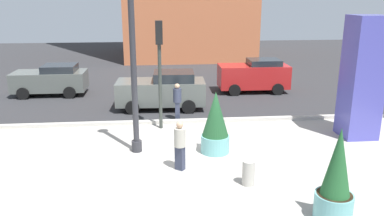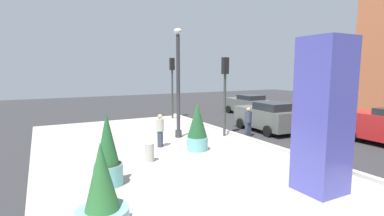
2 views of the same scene
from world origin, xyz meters
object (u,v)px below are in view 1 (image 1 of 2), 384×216
art_pillar_blue (362,78)px  potted_plant_curbside (215,124)px  lamp_post (134,72)px  potted_plant_mid_plaza (336,181)px  traffic_light_corner (159,57)px  car_intersection (163,90)px  concrete_bollard (248,173)px  car_curb_east (51,80)px  pedestrian_on_sidewalk (177,100)px  pedestrian_by_curb (180,144)px  car_passing_lane (254,75)px

art_pillar_blue → potted_plant_curbside: (-5.71, -1.08, -1.26)m
lamp_post → potted_plant_mid_plaza: (4.94, -4.81, -1.82)m
traffic_light_corner → lamp_post: bearing=-110.3°
potted_plant_mid_plaza → car_intersection: potted_plant_mid_plaza is taller
concrete_bollard → traffic_light_corner: (-2.41, 5.27, 2.58)m
lamp_post → car_intersection: bearing=79.0°
potted_plant_curbside → concrete_bollard: 2.67m
lamp_post → car_curb_east: (-4.98, 8.70, -2.00)m
potted_plant_mid_plaza → traffic_light_corner: traffic_light_corner is taller
lamp_post → art_pillar_blue: bearing=5.1°
pedestrian_on_sidewalk → potted_plant_curbside: bearing=-74.2°
lamp_post → car_intersection: (1.04, 5.40, -1.94)m
concrete_bollard → traffic_light_corner: bearing=114.6°
pedestrian_on_sidewalk → pedestrian_by_curb: bearing=-92.5°
concrete_bollard → car_passing_lane: car_passing_lane is taller
car_curb_east → potted_plant_curbside: bearing=-49.5°
potted_plant_curbside → art_pillar_blue: bearing=10.7°
potted_plant_curbside → pedestrian_on_sidewalk: bearing=105.8°
potted_plant_mid_plaza → pedestrian_by_curb: potted_plant_mid_plaza is taller
art_pillar_blue → pedestrian_on_sidewalk: bearing=158.0°
traffic_light_corner → car_passing_lane: 8.22m
concrete_bollard → pedestrian_by_curb: size_ratio=0.47×
art_pillar_blue → concrete_bollard: size_ratio=6.15×
potted_plant_mid_plaza → car_curb_east: 16.76m
car_intersection → pedestrian_by_curb: (0.37, -7.03, -0.02)m
potted_plant_mid_plaza → car_passing_lane: bearing=84.2°
lamp_post → potted_plant_curbside: 3.28m
concrete_bollard → lamp_post: bearing=139.3°
art_pillar_blue → car_passing_lane: (-2.15, 7.56, -1.36)m
traffic_light_corner → concrete_bollard: bearing=-65.4°
art_pillar_blue → car_intersection: bearing=147.8°
art_pillar_blue → pedestrian_by_curb: (-7.02, -2.38, -1.43)m
traffic_light_corner → pedestrian_on_sidewalk: size_ratio=2.67×
potted_plant_curbside → concrete_bollard: (0.58, -2.52, -0.67)m
potted_plant_mid_plaza → car_intersection: size_ratio=0.55×
potted_plant_curbside → car_curb_east: potted_plant_curbside is taller
lamp_post → potted_plant_mid_plaza: bearing=-44.3°
car_passing_lane → pedestrian_on_sidewalk: size_ratio=2.39×
concrete_bollard → car_passing_lane: size_ratio=0.19×
potted_plant_mid_plaza → car_intersection: (-3.89, 10.21, -0.13)m
car_curb_east → car_passing_lane: bearing=-2.0°
lamp_post → potted_plant_mid_plaza: 7.13m
car_passing_lane → lamp_post: bearing=-127.1°
car_intersection → concrete_bollard: bearing=-74.7°
potted_plant_curbside → concrete_bollard: potted_plant_curbside is taller
pedestrian_by_curb → traffic_light_corner: bearing=97.3°
potted_plant_mid_plaza → car_curb_east: bearing=126.3°
lamp_post → car_intersection: lamp_post is taller
pedestrian_by_curb → pedestrian_on_sidewalk: pedestrian_on_sidewalk is taller
potted_plant_mid_plaza → pedestrian_on_sidewalk: 8.94m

